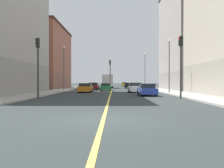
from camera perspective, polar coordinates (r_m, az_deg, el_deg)
The scene contains 20 objects.
ground_plane at distance 10.63m, azimuth -1.95°, elevation -7.96°, with size 400.00×400.00×0.00m, color #2B3131.
sidewalk_left at distance 60.07m, azimuth 8.26°, elevation -0.85°, with size 3.25×168.00×0.15m, color #9E9B93.
sidewalk_right at distance 60.20m, azimuth -8.19°, elevation -0.85°, with size 3.25×168.00×0.15m, color #9E9B93.
lane_center_stripe at distance 59.52m, azimuth 0.03°, elevation -0.92°, with size 0.16×154.00×0.01m, color #E5D14C.
building_left_mid at distance 49.05m, azimuth 17.81°, elevation 9.93°, with size 9.56×18.55×19.12m.
building_right_midblock at distance 56.00m, azimuth -15.48°, elevation 5.66°, with size 9.56×19.23×13.08m.
traffic_light_left_near at distance 24.20m, azimuth 15.17°, elevation 5.64°, with size 0.40×0.32×5.72m.
traffic_light_right_near at distance 24.44m, azimuth -16.36°, elevation 5.40°, with size 0.40×0.32×5.58m.
traffic_light_median_far at distance 50.94m, azimuth -0.44°, elevation 3.08°, with size 0.40×0.32×5.85m.
street_lamp_left_near at distance 33.67m, azimuth 12.74°, elevation 5.25°, with size 0.36×0.36×6.85m.
street_lamp_right_near at distance 41.31m, azimuth -10.78°, elevation 4.57°, with size 0.36×0.36×7.10m.
street_lamp_left_far at distance 58.96m, azimuth 7.42°, elevation 3.79°, with size 0.36×0.36×7.91m.
car_yellow at distance 80.06m, azimuth 2.84°, elevation -0.10°, with size 1.84×4.32×1.28m.
car_black at distance 58.57m, azimuth 3.75°, elevation -0.34°, with size 1.98×4.60×1.25m.
car_orange at distance 36.43m, azimuth -5.97°, elevation -0.86°, with size 1.93×4.15×1.33m.
car_blue at distance 28.17m, azimuth 7.85°, elevation -1.30°, with size 1.83×4.44×1.34m.
car_white at distance 36.43m, azimuth 5.21°, elevation -0.84°, with size 1.91×4.18×1.41m.
car_maroon at distance 49.76m, azimuth -4.13°, elevation -0.46°, with size 1.98×4.13×1.36m.
car_green at distance 42.70m, azimuth -1.37°, elevation -0.69°, with size 1.92×3.97×1.27m.
box_truck at distance 59.08m, azimuth -0.96°, elevation 0.64°, with size 2.47×7.74×3.10m.
Camera 1 is at (0.44, -10.50, 1.58)m, focal length 40.66 mm.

